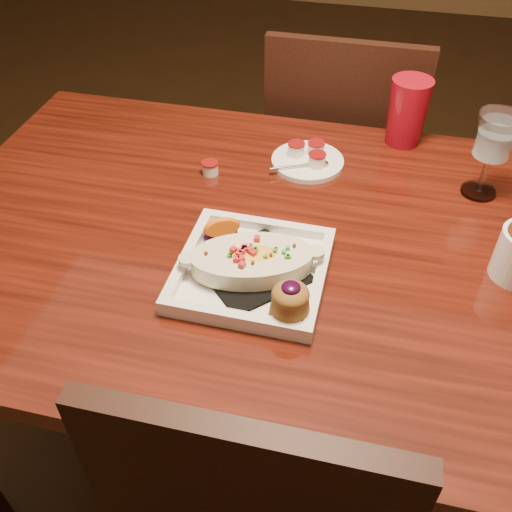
% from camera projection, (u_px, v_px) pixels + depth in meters
% --- Properties ---
extents(floor, '(7.00, 7.00, 0.00)m').
position_uv_depth(floor, '(293.00, 446.00, 1.57)').
color(floor, black).
rests_on(floor, ground).
extents(table, '(1.50, 0.90, 0.75)m').
position_uv_depth(table, '(307.00, 278.00, 1.13)').
color(table, '#62190E').
rests_on(table, floor).
extents(chair_far, '(0.42, 0.42, 0.93)m').
position_uv_depth(chair_far, '(339.00, 167.00, 1.68)').
color(chair_far, black).
rests_on(chair_far, floor).
extents(plate, '(0.26, 0.26, 0.08)m').
position_uv_depth(plate, '(255.00, 268.00, 0.97)').
color(plate, white).
rests_on(plate, table).
extents(goblet, '(0.09, 0.09, 0.18)m').
position_uv_depth(goblet, '(495.00, 141.00, 1.10)').
color(goblet, silver).
rests_on(goblet, table).
extents(saucer, '(0.16, 0.16, 0.11)m').
position_uv_depth(saucer, '(307.00, 159.00, 1.25)').
color(saucer, white).
rests_on(saucer, table).
extents(creamer_loose, '(0.04, 0.04, 0.03)m').
position_uv_depth(creamer_loose, '(210.00, 168.00, 1.22)').
color(creamer_loose, white).
rests_on(creamer_loose, table).
extents(red_tumbler, '(0.09, 0.09, 0.15)m').
position_uv_depth(red_tumbler, '(407.00, 112.00, 1.28)').
color(red_tumbler, '#A90C1D').
rests_on(red_tumbler, table).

